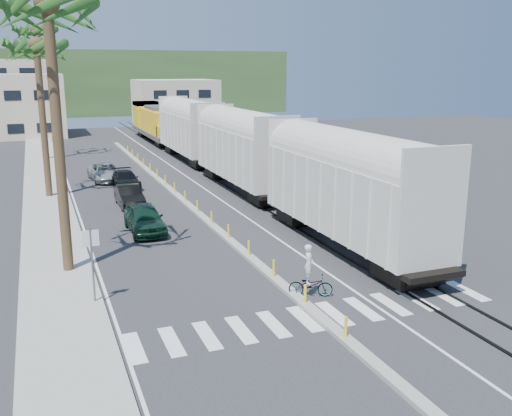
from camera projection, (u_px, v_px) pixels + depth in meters
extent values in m
plane|color=#28282B|center=(294.00, 297.00, 22.21)|extent=(140.00, 140.00, 0.00)
cube|color=gray|center=(45.00, 189.00, 41.85)|extent=(3.00, 90.00, 0.15)
cube|color=black|center=(202.00, 171.00, 49.06)|extent=(0.12, 100.00, 0.06)
cube|color=black|center=(218.00, 170.00, 49.57)|extent=(0.12, 100.00, 0.06)
cube|color=gray|center=(175.00, 193.00, 40.30)|extent=(0.45, 60.00, 0.15)
cylinder|color=yellow|center=(346.00, 327.00, 18.46)|extent=(0.10, 0.10, 0.70)
cylinder|color=yellow|center=(305.00, 294.00, 21.18)|extent=(0.10, 0.10, 0.70)
cylinder|color=yellow|center=(274.00, 268.00, 23.90)|extent=(0.10, 0.10, 0.70)
cylinder|color=yellow|center=(249.00, 248.00, 26.62)|extent=(0.10, 0.10, 0.70)
cylinder|color=yellow|center=(228.00, 231.00, 29.33)|extent=(0.10, 0.10, 0.70)
cylinder|color=yellow|center=(212.00, 217.00, 32.05)|extent=(0.10, 0.10, 0.70)
cylinder|color=yellow|center=(197.00, 206.00, 34.77)|extent=(0.10, 0.10, 0.70)
cylinder|color=yellow|center=(185.00, 196.00, 37.48)|extent=(0.10, 0.10, 0.70)
cylinder|color=yellow|center=(174.00, 187.00, 40.20)|extent=(0.10, 0.10, 0.70)
cylinder|color=yellow|center=(165.00, 180.00, 42.92)|extent=(0.10, 0.10, 0.70)
cylinder|color=yellow|center=(157.00, 173.00, 45.63)|extent=(0.10, 0.10, 0.70)
cylinder|color=yellow|center=(150.00, 167.00, 48.35)|extent=(0.10, 0.10, 0.70)
cylinder|color=yellow|center=(144.00, 162.00, 51.07)|extent=(0.10, 0.10, 0.70)
cylinder|color=yellow|center=(138.00, 157.00, 53.79)|extent=(0.10, 0.10, 0.70)
cylinder|color=yellow|center=(133.00, 153.00, 56.50)|extent=(0.10, 0.10, 0.70)
cylinder|color=yellow|center=(128.00, 149.00, 59.22)|extent=(0.10, 0.10, 0.70)
cube|color=silver|center=(317.00, 317.00, 20.39)|extent=(14.00, 2.20, 0.01)
cube|color=silver|center=(70.00, 188.00, 42.46)|extent=(0.12, 90.00, 0.01)
cube|color=silver|center=(191.00, 179.00, 45.72)|extent=(0.12, 90.00, 0.01)
cube|color=beige|center=(347.00, 195.00, 27.58)|extent=(3.00, 12.88, 3.40)
cylinder|color=beige|center=(349.00, 160.00, 27.18)|extent=(2.90, 12.58, 2.90)
cube|color=black|center=(346.00, 238.00, 28.10)|extent=(2.60, 12.88, 1.00)
cube|color=beige|center=(242.00, 153.00, 41.16)|extent=(3.00, 12.88, 3.40)
cylinder|color=beige|center=(242.00, 130.00, 40.76)|extent=(2.90, 12.58, 2.90)
cube|color=black|center=(242.00, 183.00, 41.69)|extent=(2.60, 12.88, 1.00)
cube|color=beige|center=(189.00, 132.00, 54.75)|extent=(3.00, 12.88, 3.40)
cylinder|color=beige|center=(189.00, 114.00, 54.35)|extent=(2.90, 12.58, 2.90)
cube|color=black|center=(190.00, 155.00, 55.27)|extent=(2.60, 12.88, 1.00)
cube|color=#4C4C4F|center=(156.00, 133.00, 69.63)|extent=(3.00, 17.00, 0.50)
cube|color=orange|center=(158.00, 120.00, 68.36)|extent=(2.70, 12.24, 2.60)
cube|color=orange|center=(147.00, 114.00, 74.43)|extent=(3.00, 3.74, 3.20)
cube|color=black|center=(157.00, 137.00, 69.78)|extent=(2.60, 13.60, 0.90)
cylinder|color=brown|center=(59.00, 147.00, 23.52)|extent=(0.44, 0.44, 11.00)
sphere|color=#254E18|center=(47.00, 2.00, 22.18)|extent=(3.20, 3.20, 3.20)
cylinder|color=brown|center=(43.00, 125.00, 38.03)|extent=(0.44, 0.44, 10.00)
sphere|color=#254E18|center=(36.00, 45.00, 36.80)|extent=(3.20, 3.20, 3.20)
cylinder|color=brown|center=(41.00, 97.00, 54.20)|extent=(0.44, 0.44, 12.00)
sphere|color=#254E18|center=(35.00, 30.00, 52.74)|extent=(3.20, 3.20, 3.20)
cylinder|color=slate|center=(93.00, 267.00, 21.10)|extent=(0.08, 0.08, 3.00)
cube|color=silver|center=(91.00, 238.00, 20.84)|extent=(0.60, 0.04, 0.60)
cube|color=beige|center=(15.00, 106.00, 73.55)|extent=(12.00, 10.00, 8.00)
cube|color=beige|center=(2.00, 93.00, 87.10)|extent=(14.00, 12.00, 10.00)
cube|color=beige|center=(175.00, 103.00, 88.98)|extent=(12.00, 10.00, 7.00)
cube|color=#385628|center=(79.00, 83.00, 111.35)|extent=(80.00, 20.00, 12.00)
imported|color=#103020|center=(145.00, 218.00, 30.81)|extent=(1.84, 4.50, 1.53)
imported|color=black|center=(129.00, 196.00, 36.63)|extent=(1.52, 4.15, 1.36)
imported|color=black|center=(126.00, 180.00, 42.34)|extent=(1.85, 4.37, 1.26)
imported|color=#B4B7B9|center=(106.00, 172.00, 45.05)|extent=(2.98, 5.24, 1.36)
imported|color=#9EA0A5|center=(311.00, 285.00, 22.16)|extent=(1.90, 2.16, 0.90)
imported|color=silver|center=(309.00, 264.00, 21.92)|extent=(0.86, 0.81, 1.56)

